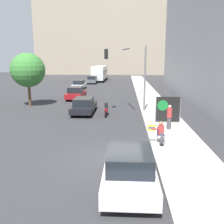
# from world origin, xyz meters

# --- Properties ---
(ground_plane) EXTENTS (160.00, 160.00, 0.00)m
(ground_plane) POSITION_xyz_m (0.00, 0.00, 0.00)
(ground_plane) COLOR #303033
(sidewalk_curb) EXTENTS (3.01, 90.00, 0.18)m
(sidewalk_curb) POSITION_xyz_m (3.40, 15.00, 0.09)
(sidewalk_curb) COLOR #B7B2A8
(sidewalk_curb) RESTS_ON ground_plane
(building_backdrop_far) EXTENTS (52.00, 12.00, 35.73)m
(building_backdrop_far) POSITION_xyz_m (-2.00, 72.80, 17.86)
(building_backdrop_far) COLOR gray
(building_backdrop_far) RESTS_ON ground_plane
(seated_protester) EXTENTS (0.96, 0.77, 1.22)m
(seated_protester) POSITION_xyz_m (2.43, 2.24, 0.84)
(seated_protester) COLOR #474C56
(seated_protester) RESTS_ON sidewalk_curb
(jogger_on_sidewalk) EXTENTS (0.34, 0.34, 1.63)m
(jogger_on_sidewalk) POSITION_xyz_m (3.38, 5.18, 1.00)
(jogger_on_sidewalk) COLOR #424247
(jogger_on_sidewalk) RESTS_ON sidewalk_curb
(protest_banner) EXTENTS (1.82, 0.06, 1.90)m
(protest_banner) POSITION_xyz_m (3.56, 6.98, 1.18)
(protest_banner) COLOR slate
(protest_banner) RESTS_ON sidewalk_curb
(traffic_light_pole) EXTENTS (3.65, 3.41, 5.72)m
(traffic_light_pole) POSITION_xyz_m (0.88, 11.09, 4.08)
(traffic_light_pole) COLOR slate
(traffic_light_pole) RESTS_ON sidewalk_curb
(parked_car_curbside) EXTENTS (1.89, 4.21, 1.51)m
(parked_car_curbside) POSITION_xyz_m (0.65, -2.37, 0.75)
(parked_car_curbside) COLOR silver
(parked_car_curbside) RESTS_ON ground_plane
(car_on_road_nearest) EXTENTS (1.80, 4.65, 1.40)m
(car_on_road_nearest) POSITION_xyz_m (-3.24, 10.70, 0.70)
(car_on_road_nearest) COLOR black
(car_on_road_nearest) RESTS_ON ground_plane
(car_on_road_midblock) EXTENTS (1.84, 4.49, 1.52)m
(car_on_road_midblock) POSITION_xyz_m (-5.51, 18.54, 0.75)
(car_on_road_midblock) COLOR maroon
(car_on_road_midblock) RESTS_ON ground_plane
(car_on_road_distant) EXTENTS (1.73, 4.45, 1.47)m
(car_on_road_distant) POSITION_xyz_m (-7.05, 28.82, 0.73)
(car_on_road_distant) COLOR white
(car_on_road_distant) RESTS_ON ground_plane
(car_on_road_far_lane) EXTENTS (1.83, 4.42, 1.51)m
(car_on_road_far_lane) POSITION_xyz_m (-6.20, 38.59, 0.75)
(car_on_road_far_lane) COLOR #565B60
(car_on_road_far_lane) RESTS_ON ground_plane
(city_bus_on_road) EXTENTS (2.57, 11.72, 3.23)m
(city_bus_on_road) POSITION_xyz_m (-5.42, 45.57, 1.86)
(city_bus_on_road) COLOR silver
(city_bus_on_road) RESTS_ON ground_plane
(motorcycle_on_road) EXTENTS (0.28, 2.13, 1.17)m
(motorcycle_on_road) POSITION_xyz_m (-1.17, 9.80, 0.52)
(motorcycle_on_road) COLOR maroon
(motorcycle_on_road) RESTS_ON ground_plane
(street_tree_near_curb) EXTENTS (3.44, 3.44, 5.39)m
(street_tree_near_curb) POSITION_xyz_m (-9.41, 13.87, 3.66)
(street_tree_near_curb) COLOR brown
(street_tree_near_curb) RESTS_ON ground_plane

